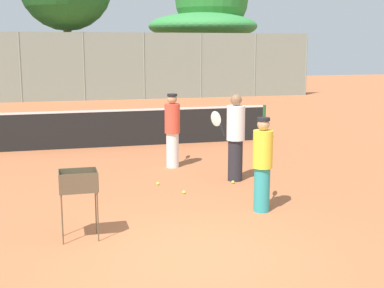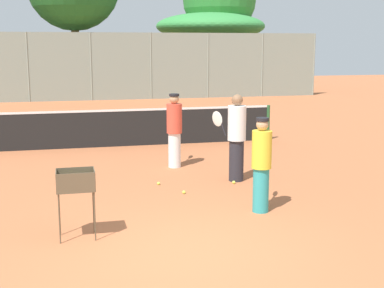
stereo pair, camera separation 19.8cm
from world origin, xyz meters
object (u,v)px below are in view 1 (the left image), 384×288
(ball_cart, at_px, (78,187))
(parked_car, at_px, (18,85))
(tennis_net, at_px, (114,127))
(player_yellow_shirt, at_px, (235,137))
(player_white_outfit, at_px, (172,129))
(player_red_cap, at_px, (262,163))

(ball_cart, relative_size, parked_car, 0.25)
(tennis_net, xyz_separation_m, player_yellow_shirt, (2.05, -4.53, 0.39))
(player_white_outfit, bearing_deg, player_yellow_shirt, -139.66)
(tennis_net, relative_size, player_yellow_shirt, 4.98)
(player_red_cap, relative_size, parked_car, 0.39)
(player_white_outfit, height_order, ball_cart, player_white_outfit)
(player_white_outfit, xyz_separation_m, ball_cart, (-2.39, -4.33, -0.10))
(player_white_outfit, relative_size, parked_car, 0.42)
(player_white_outfit, relative_size, player_yellow_shirt, 0.94)
(tennis_net, height_order, player_white_outfit, player_white_outfit)
(tennis_net, relative_size, ball_cart, 8.80)
(player_white_outfit, distance_m, player_red_cap, 3.82)
(player_white_outfit, bearing_deg, tennis_net, 26.92)
(tennis_net, distance_m, parked_car, 16.57)
(player_red_cap, distance_m, parked_car, 23.49)
(player_red_cap, bearing_deg, tennis_net, 30.83)
(player_red_cap, xyz_separation_m, parked_car, (-5.28, 22.89, -0.20))
(player_yellow_shirt, bearing_deg, tennis_net, -7.28)
(tennis_net, height_order, player_yellow_shirt, player_yellow_shirt)
(ball_cart, distance_m, parked_car, 23.57)
(parked_car, bearing_deg, player_red_cap, -77.00)
(player_white_outfit, bearing_deg, parked_car, 20.94)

